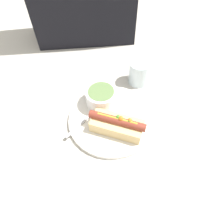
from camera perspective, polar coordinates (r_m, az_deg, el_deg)
The scene contains 6 objects.
ground_plane at distance 0.69m, azimuth -0.00°, elevation -2.17°, with size 4.00×4.00×0.00m, color #BCB7AD.
dinner_plate at distance 0.69m, azimuth -0.00°, elevation -1.86°, with size 0.27×0.27×0.01m.
hot_dog at distance 0.64m, azimuth 1.36°, elevation -3.30°, with size 0.17×0.12×0.06m.
soup_bowl at distance 0.69m, azimuth -2.81°, elevation 4.01°, with size 0.10×0.10×0.06m.
spoon at distance 0.69m, azimuth -4.74°, elevation 0.10°, with size 0.13×0.13×0.01m.
drinking_glass at distance 0.78m, azimuth 7.11°, elevation 10.19°, with size 0.07×0.07×0.09m.
Camera 1 is at (-0.04, -0.39, 0.57)m, focal length 35.00 mm.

